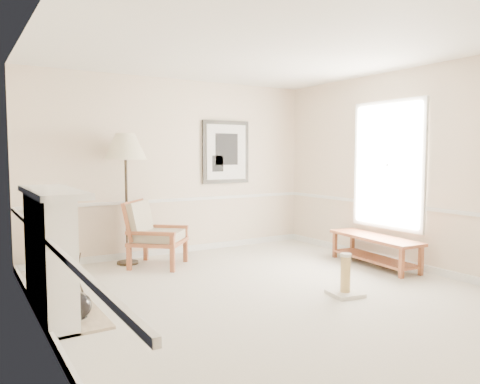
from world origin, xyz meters
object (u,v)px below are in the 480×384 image
armchair (151,231)px  scratching_post (345,282)px  bench (375,246)px  floor_lamp (126,150)px  floor_vase (78,307)px

armchair → scratching_post: armchair is taller
armchair → bench: size_ratio=0.67×
floor_lamp → armchair: bearing=-48.3°
armchair → floor_lamp: size_ratio=0.54×
floor_vase → scratching_post: (2.87, -0.78, 0.02)m
floor_lamp → floor_vase: bearing=-119.3°
floor_lamp → scratching_post: (1.68, -2.91, -1.56)m
floor_vase → bench: bearing=1.1°
floor_lamp → scratching_post: 3.70m
floor_vase → scratching_post: floor_vase is taller
scratching_post → armchair: bearing=118.5°
floor_vase → armchair: (1.46, 1.83, 0.38)m
floor_lamp → scratching_post: bearing=-60.0°
armchair → scratching_post: size_ratio=2.13×
floor_vase → armchair: armchair is taller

